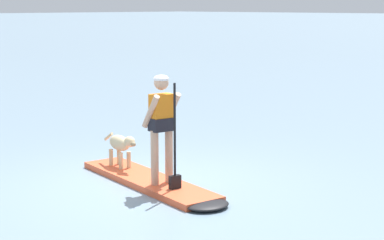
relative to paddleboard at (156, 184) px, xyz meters
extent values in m
plane|color=gray|center=(-0.22, 0.04, -0.05)|extent=(400.00, 400.00, 0.00)
cube|color=#E55933|center=(-0.22, 0.04, 0.00)|extent=(3.14, 1.22, 0.10)
ellipsoid|color=black|center=(1.29, -0.23, 0.00)|extent=(0.67, 0.75, 0.10)
cylinder|color=tan|center=(0.20, 0.10, 0.47)|extent=(0.12, 0.12, 0.84)
cylinder|color=tan|center=(0.15, -0.16, 0.47)|extent=(0.12, 0.12, 0.84)
cube|color=black|center=(0.18, -0.03, 0.97)|extent=(0.28, 0.39, 0.20)
cube|color=orange|center=(0.18, -0.03, 1.16)|extent=(0.26, 0.37, 0.54)
sphere|color=tan|center=(0.18, -0.03, 1.60)|extent=(0.22, 0.22, 0.22)
ellipsoid|color=white|center=(0.18, -0.03, 1.66)|extent=(0.23, 0.23, 0.11)
cylinder|color=tan|center=(0.21, 0.16, 1.19)|extent=(0.43, 0.16, 0.54)
cylinder|color=tan|center=(0.14, -0.22, 1.19)|extent=(0.43, 0.16, 0.54)
cylinder|color=black|center=(0.52, -0.09, 0.84)|extent=(0.04, 0.04, 1.58)
cube|color=black|center=(0.52, -0.09, 0.15)|extent=(0.11, 0.19, 0.20)
ellipsoid|color=#CCB78C|center=(-1.10, 0.19, 0.46)|extent=(0.58, 0.31, 0.26)
ellipsoid|color=#CCB78C|center=(-0.77, 0.14, 0.54)|extent=(0.24, 0.20, 0.18)
ellipsoid|color=gray|center=(-0.66, 0.12, 0.52)|extent=(0.13, 0.10, 0.08)
cylinder|color=#CCB78C|center=(-1.47, 0.26, 0.51)|extent=(0.27, 0.10, 0.18)
cylinder|color=#CCB78C|center=(-0.93, 0.24, 0.19)|extent=(0.07, 0.07, 0.28)
cylinder|color=#CCB78C|center=(-0.95, 0.09, 0.19)|extent=(0.07, 0.07, 0.28)
cylinder|color=#CCB78C|center=(-1.25, 0.30, 0.19)|extent=(0.07, 0.07, 0.28)
cylinder|color=#CCB78C|center=(-1.28, 0.15, 0.19)|extent=(0.07, 0.07, 0.28)
camera|label=1|loc=(7.21, -6.64, 2.74)|focal=60.88mm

